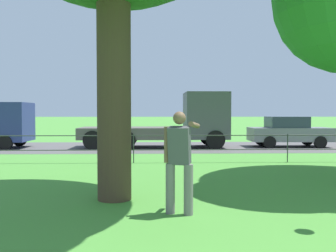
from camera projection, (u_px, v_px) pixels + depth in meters
The scene contains 5 objects.
street_strip at pixel (194, 147), 18.36m from camera, with size 80.00×6.04×0.01m, color #565454.
park_fence at pixel (211, 143), 12.61m from camera, with size 37.91×0.04×1.00m.
person_thrower at pixel (179, 159), 6.19m from camera, with size 0.68×0.75×1.77m.
flatbed_truck_far_right at pixel (176, 123), 18.10m from camera, with size 7.32×2.48×2.75m.
car_grey_far_left at pixel (289, 132), 18.40m from camera, with size 4.04×1.89×1.54m.
Camera 1 is at (-1.91, 0.40, 1.75)m, focal length 38.62 mm.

